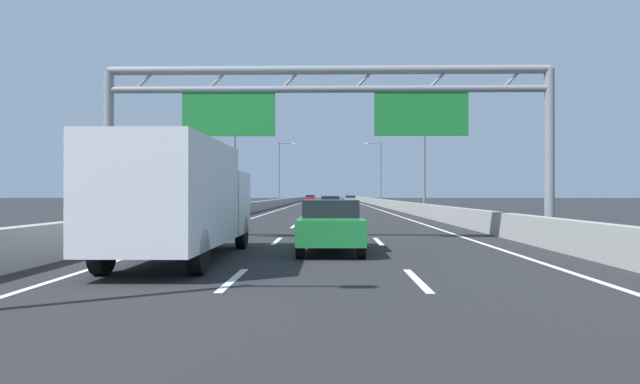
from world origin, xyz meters
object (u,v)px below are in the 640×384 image
at_px(streetlamp_right_far, 379,169).
at_px(box_truck, 180,197).
at_px(green_car, 331,225).
at_px(streetlamp_right_mid, 421,148).
at_px(black_car, 330,204).
at_px(red_car, 310,199).
at_px(silver_car, 350,199).
at_px(streetlamp_left_mid, 237,148).
at_px(sign_gantry, 327,108).
at_px(streetlamp_left_far, 281,169).

relative_size(streetlamp_right_far, box_truck, 1.18).
bearing_deg(green_car, streetlamp_right_mid, 75.92).
bearing_deg(streetlamp_right_far, green_car, -96.08).
bearing_deg(box_truck, black_car, 83.79).
height_order(red_car, silver_car, red_car).
distance_m(streetlamp_left_mid, red_car, 61.75).
height_order(streetlamp_right_mid, silver_car, streetlamp_right_mid).
relative_size(streetlamp_left_mid, streetlamp_right_mid, 1.00).
height_order(streetlamp_left_mid, black_car, streetlamp_left_mid).
bearing_deg(green_car, streetlamp_left_mid, 104.51).
xyz_separation_m(streetlamp_right_far, green_car, (-7.35, -68.97, -4.62)).
xyz_separation_m(sign_gantry, streetlamp_left_mid, (-7.44, 25.27, 0.58)).
bearing_deg(sign_gantry, silver_car, 87.37).
bearing_deg(green_car, sign_gantry, 92.00).
relative_size(streetlamp_left_mid, box_truck, 1.18).
xyz_separation_m(streetlamp_left_mid, streetlamp_left_far, (0.00, 39.67, 0.00)).
height_order(streetlamp_left_far, silver_car, streetlamp_left_far).
bearing_deg(silver_car, streetlamp_left_mid, -101.93).
height_order(streetlamp_right_far, red_car, streetlamp_right_far).
xyz_separation_m(black_car, silver_car, (3.42, 49.40, -0.04)).
bearing_deg(box_truck, sign_gantry, 61.09).
bearing_deg(red_car, green_car, -87.59).
relative_size(streetlamp_left_mid, streetlamp_right_far, 1.00).
bearing_deg(red_car, black_car, -86.29).
bearing_deg(black_car, box_truck, -96.21).
xyz_separation_m(streetlamp_left_far, streetlamp_right_far, (14.93, 0.00, 0.00)).
xyz_separation_m(streetlamp_left_far, box_truck, (3.82, -71.49, -3.79)).
distance_m(streetlamp_right_far, black_car, 38.08).
bearing_deg(sign_gantry, streetlamp_left_mid, 106.41).
relative_size(black_car, green_car, 0.95).
distance_m(silver_car, box_truck, 84.13).
bearing_deg(streetlamp_right_mid, green_car, -104.08).
bearing_deg(box_truck, streetlamp_left_mid, 96.85).
height_order(streetlamp_right_far, box_truck, streetlamp_right_far).
xyz_separation_m(sign_gantry, streetlamp_right_far, (7.49, 64.94, 0.58)).
bearing_deg(streetlamp_right_mid, streetlamp_right_far, 90.00).
distance_m(red_car, black_car, 58.99).
bearing_deg(streetlamp_right_far, black_car, -101.24).
distance_m(streetlamp_left_far, black_car, 38.12).
height_order(streetlamp_left_mid, streetlamp_right_mid, same).
xyz_separation_m(streetlamp_left_mid, silver_car, (10.99, 52.00, -4.67)).
relative_size(red_car, black_car, 1.06).
bearing_deg(streetlamp_left_far, silver_car, 48.28).
distance_m(streetlamp_right_far, red_car, 24.93).
bearing_deg(red_car, sign_gantry, -87.57).
bearing_deg(box_truck, streetlamp_left_far, 93.06).
relative_size(silver_car, box_truck, 0.53).
bearing_deg(streetlamp_right_mid, streetlamp_left_far, 110.63).
distance_m(streetlamp_right_mid, red_car, 62.64).
distance_m(sign_gantry, silver_car, 77.46).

